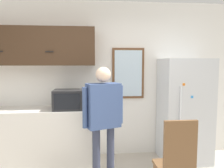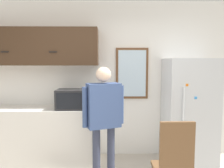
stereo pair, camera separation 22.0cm
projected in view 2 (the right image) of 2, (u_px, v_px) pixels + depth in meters
back_wall at (101, 80)px, 3.87m from camera, size 6.00×0.06×2.70m
counter at (33, 135)px, 3.62m from camera, size 2.15×0.57×0.91m
upper_cabinets at (33, 47)px, 3.59m from camera, size 2.15×0.37×0.61m
microwave at (74, 99)px, 3.50m from camera, size 0.55×0.37×0.31m
person at (104, 111)px, 3.05m from camera, size 0.57×0.37×1.59m
refrigerator at (189, 111)px, 3.58m from camera, size 0.78×0.67×1.72m
chair at (174, 162)px, 2.42m from camera, size 0.40×0.40×1.03m
window at (132, 73)px, 3.82m from camera, size 0.56×0.05×0.89m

